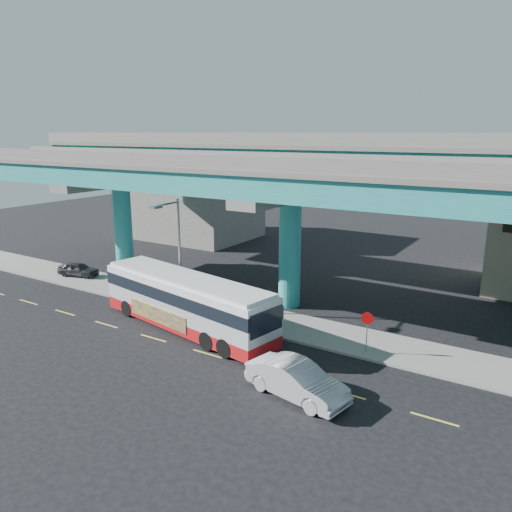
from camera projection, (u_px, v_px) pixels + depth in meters
The scene contains 10 objects.
ground at pixel (211, 352), 27.44m from camera, with size 120.00×120.00×0.00m, color black.
sidewalk at pixel (263, 320), 31.95m from camera, with size 70.00×4.00×0.15m, color gray.
lane_markings at pixel (208, 354), 27.20m from camera, with size 58.00×0.12×0.01m.
viaduct at pixel (292, 173), 32.72m from camera, with size 52.00×12.40×11.70m.
building_concrete at pixel (197, 198), 56.39m from camera, with size 12.00×10.00×9.00m, color gray.
transit_bus at pixel (186, 300), 30.25m from camera, with size 13.31×5.12×3.35m.
sedan at pixel (297, 380), 22.61m from camera, with size 5.25×2.71×1.65m, color #AFAFB4.
parked_car at pixel (78, 269), 41.25m from camera, with size 3.65×2.24×1.16m, color #2F2F34.
street_lamp at pixel (173, 240), 31.89m from camera, with size 0.50×2.45×7.47m.
stop_sign at pixel (367, 324), 26.66m from camera, with size 0.68×0.18×2.31m.
Camera 1 is at (15.57, -20.15, 11.77)m, focal length 35.00 mm.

